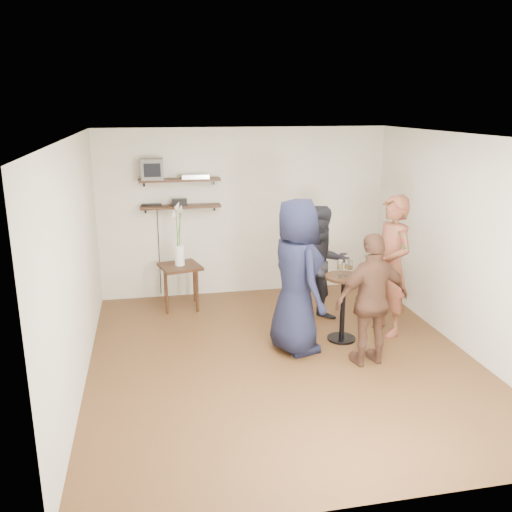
{
  "coord_description": "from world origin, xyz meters",
  "views": [
    {
      "loc": [
        -1.46,
        -5.7,
        2.93
      ],
      "look_at": [
        -0.24,
        0.4,
        1.18
      ],
      "focal_mm": 38.0,
      "sensor_mm": 36.0,
      "label": 1
    }
  ],
  "objects_px": {
    "person_dark": "(322,265)",
    "person_plaid": "(391,266)",
    "crt_monitor": "(152,169)",
    "dvd_deck": "(195,176)",
    "radio": "(179,202)",
    "drinks_table": "(343,299)",
    "person_navy": "(296,277)",
    "person_brown": "(372,300)",
    "side_table": "(180,272)"
  },
  "relations": [
    {
      "from": "side_table",
      "to": "drinks_table",
      "type": "height_order",
      "value": "drinks_table"
    },
    {
      "from": "person_dark",
      "to": "person_plaid",
      "type": "bearing_deg",
      "value": -43.09
    },
    {
      "from": "dvd_deck",
      "to": "person_plaid",
      "type": "distance_m",
      "value": 3.14
    },
    {
      "from": "radio",
      "to": "person_brown",
      "type": "bearing_deg",
      "value": -53.19
    },
    {
      "from": "drinks_table",
      "to": "person_navy",
      "type": "relative_size",
      "value": 0.46
    },
    {
      "from": "crt_monitor",
      "to": "person_dark",
      "type": "xyz_separation_m",
      "value": [
        2.21,
        -1.3,
        -1.21
      ]
    },
    {
      "from": "radio",
      "to": "drinks_table",
      "type": "height_order",
      "value": "radio"
    },
    {
      "from": "person_dark",
      "to": "crt_monitor",
      "type": "bearing_deg",
      "value": 143.69
    },
    {
      "from": "person_plaid",
      "to": "crt_monitor",
      "type": "bearing_deg",
      "value": -131.95
    },
    {
      "from": "dvd_deck",
      "to": "person_dark",
      "type": "distance_m",
      "value": 2.32
    },
    {
      "from": "dvd_deck",
      "to": "person_navy",
      "type": "bearing_deg",
      "value": -65.18
    },
    {
      "from": "person_plaid",
      "to": "person_brown",
      "type": "xyz_separation_m",
      "value": [
        -0.58,
        -0.79,
        -0.14
      ]
    },
    {
      "from": "side_table",
      "to": "person_dark",
      "type": "xyz_separation_m",
      "value": [
        1.88,
        -0.88,
        0.26
      ]
    },
    {
      "from": "dvd_deck",
      "to": "person_dark",
      "type": "xyz_separation_m",
      "value": [
        1.59,
        -1.3,
        -1.09
      ]
    },
    {
      "from": "person_navy",
      "to": "person_brown",
      "type": "height_order",
      "value": "person_navy"
    },
    {
      "from": "dvd_deck",
      "to": "person_dark",
      "type": "bearing_deg",
      "value": -39.39
    },
    {
      "from": "radio",
      "to": "side_table",
      "type": "height_order",
      "value": "radio"
    },
    {
      "from": "crt_monitor",
      "to": "person_dark",
      "type": "distance_m",
      "value": 2.83
    },
    {
      "from": "person_dark",
      "to": "person_navy",
      "type": "height_order",
      "value": "person_navy"
    },
    {
      "from": "dvd_deck",
      "to": "radio",
      "type": "xyz_separation_m",
      "value": [
        -0.24,
        0.0,
        -0.38
      ]
    },
    {
      "from": "crt_monitor",
      "to": "person_brown",
      "type": "distance_m",
      "value": 3.77
    },
    {
      "from": "side_table",
      "to": "drinks_table",
      "type": "distance_m",
      "value": 2.49
    },
    {
      "from": "person_plaid",
      "to": "person_brown",
      "type": "height_order",
      "value": "person_plaid"
    },
    {
      "from": "crt_monitor",
      "to": "drinks_table",
      "type": "height_order",
      "value": "crt_monitor"
    },
    {
      "from": "dvd_deck",
      "to": "radio",
      "type": "height_order",
      "value": "dvd_deck"
    },
    {
      "from": "side_table",
      "to": "person_plaid",
      "type": "bearing_deg",
      "value": -28.8
    },
    {
      "from": "crt_monitor",
      "to": "person_dark",
      "type": "bearing_deg",
      "value": -30.54
    },
    {
      "from": "dvd_deck",
      "to": "person_navy",
      "type": "height_order",
      "value": "dvd_deck"
    },
    {
      "from": "person_brown",
      "to": "drinks_table",
      "type": "bearing_deg",
      "value": -90.0
    },
    {
      "from": "person_navy",
      "to": "crt_monitor",
      "type": "bearing_deg",
      "value": 23.55
    },
    {
      "from": "person_plaid",
      "to": "side_table",
      "type": "bearing_deg",
      "value": -128.4
    },
    {
      "from": "crt_monitor",
      "to": "drinks_table",
      "type": "relative_size",
      "value": 0.37
    },
    {
      "from": "crt_monitor",
      "to": "person_dark",
      "type": "relative_size",
      "value": 0.2
    },
    {
      "from": "crt_monitor",
      "to": "side_table",
      "type": "xyz_separation_m",
      "value": [
        0.33,
        -0.43,
        -1.47
      ]
    },
    {
      "from": "person_navy",
      "to": "person_brown",
      "type": "bearing_deg",
      "value": -137.87
    },
    {
      "from": "person_dark",
      "to": "radio",
      "type": "bearing_deg",
      "value": 138.79
    },
    {
      "from": "crt_monitor",
      "to": "person_brown",
      "type": "bearing_deg",
      "value": -48.32
    },
    {
      "from": "crt_monitor",
      "to": "radio",
      "type": "bearing_deg",
      "value": 0.0
    },
    {
      "from": "dvd_deck",
      "to": "drinks_table",
      "type": "relative_size",
      "value": 0.46
    },
    {
      "from": "person_plaid",
      "to": "radio",
      "type": "bearing_deg",
      "value": -135.59
    },
    {
      "from": "drinks_table",
      "to": "dvd_deck",
      "type": "bearing_deg",
      "value": 129.86
    },
    {
      "from": "radio",
      "to": "person_plaid",
      "type": "height_order",
      "value": "person_plaid"
    },
    {
      "from": "person_plaid",
      "to": "drinks_table",
      "type": "bearing_deg",
      "value": -90.0
    },
    {
      "from": "person_plaid",
      "to": "person_brown",
      "type": "bearing_deg",
      "value": -45.96
    },
    {
      "from": "dvd_deck",
      "to": "person_navy",
      "type": "distance_m",
      "value": 2.54
    },
    {
      "from": "crt_monitor",
      "to": "side_table",
      "type": "relative_size",
      "value": 0.48
    },
    {
      "from": "dvd_deck",
      "to": "person_dark",
      "type": "relative_size",
      "value": 0.25
    },
    {
      "from": "dvd_deck",
      "to": "person_navy",
      "type": "relative_size",
      "value": 0.21
    },
    {
      "from": "crt_monitor",
      "to": "dvd_deck",
      "type": "bearing_deg",
      "value": 0.0
    },
    {
      "from": "side_table",
      "to": "radio",
      "type": "bearing_deg",
      "value": 83.2
    }
  ]
}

